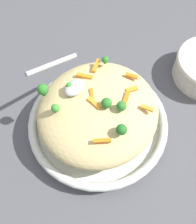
# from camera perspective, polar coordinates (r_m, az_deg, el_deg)

# --- Properties ---
(ground_plane) EXTENTS (2.40, 2.40, 0.00)m
(ground_plane) POSITION_cam_1_polar(r_m,az_deg,el_deg) (0.69, -0.00, -3.50)
(ground_plane) COLOR #4C4C51
(serving_bowl) EXTENTS (0.37, 0.37, 0.05)m
(serving_bowl) POSITION_cam_1_polar(r_m,az_deg,el_deg) (0.66, -0.00, -2.49)
(serving_bowl) COLOR silver
(serving_bowl) RESTS_ON ground_plane
(pasta_mound) EXTENTS (0.31, 0.29, 0.10)m
(pasta_mound) POSITION_cam_1_polar(r_m,az_deg,el_deg) (0.61, -0.00, 0.34)
(pasta_mound) COLOR #D1BA7A
(pasta_mound) RESTS_ON serving_bowl
(carrot_piece_0) EXTENTS (0.03, 0.04, 0.01)m
(carrot_piece_0) POSITION_cam_1_polar(r_m,az_deg,el_deg) (0.61, -3.12, 8.34)
(carrot_piece_0) COLOR orange
(carrot_piece_0) RESTS_ON pasta_mound
(carrot_piece_1) EXTENTS (0.02, 0.03, 0.01)m
(carrot_piece_1) POSITION_cam_1_polar(r_m,az_deg,el_deg) (0.57, 11.48, 0.89)
(carrot_piece_1) COLOR orange
(carrot_piece_1) RESTS_ON pasta_mound
(carrot_piece_2) EXTENTS (0.03, 0.03, 0.01)m
(carrot_piece_2) POSITION_cam_1_polar(r_m,az_deg,el_deg) (0.57, -1.20, 4.09)
(carrot_piece_2) COLOR orange
(carrot_piece_2) RESTS_ON pasta_mound
(carrot_piece_3) EXTENTS (0.03, 0.02, 0.01)m
(carrot_piece_3) POSITION_cam_1_polar(r_m,az_deg,el_deg) (0.59, 7.89, 5.27)
(carrot_piece_3) COLOR orange
(carrot_piece_3) RESTS_ON pasta_mound
(carrot_piece_4) EXTENTS (0.04, 0.02, 0.01)m
(carrot_piece_4) POSITION_cam_1_polar(r_m,az_deg,el_deg) (0.63, -0.42, 10.79)
(carrot_piece_4) COLOR orange
(carrot_piece_4) RESTS_ON pasta_mound
(carrot_piece_5) EXTENTS (0.02, 0.03, 0.01)m
(carrot_piece_5) POSITION_cam_1_polar(r_m,az_deg,el_deg) (0.62, 7.90, 8.35)
(carrot_piece_5) COLOR orange
(carrot_piece_5) RESTS_ON pasta_mound
(carrot_piece_6) EXTENTS (0.03, 0.03, 0.01)m
(carrot_piece_6) POSITION_cam_1_polar(r_m,az_deg,el_deg) (0.52, 0.95, -6.72)
(carrot_piece_6) COLOR orange
(carrot_piece_6) RESTS_ON pasta_mound
(carrot_piece_7) EXTENTS (0.04, 0.02, 0.01)m
(carrot_piece_7) POSITION_cam_1_polar(r_m,az_deg,el_deg) (0.57, 6.54, 3.09)
(carrot_piece_7) COLOR orange
(carrot_piece_7) RESTS_ON pasta_mound
(carrot_piece_8) EXTENTS (0.01, 0.04, 0.01)m
(carrot_piece_8) POSITION_cam_1_polar(r_m,az_deg,el_deg) (0.56, -0.72, 2.04)
(carrot_piece_8) COLOR orange
(carrot_piece_8) RESTS_ON pasta_mound
(broccoli_floret_0) EXTENTS (0.02, 0.02, 0.02)m
(broccoli_floret_0) POSITION_cam_1_polar(r_m,az_deg,el_deg) (0.56, -9.94, 0.88)
(broccoli_floret_0) COLOR #377928
(broccoli_floret_0) RESTS_ON pasta_mound
(broccoli_floret_1) EXTENTS (0.02, 0.02, 0.02)m
(broccoli_floret_1) POSITION_cam_1_polar(r_m,az_deg,el_deg) (0.63, 1.68, 12.08)
(broccoli_floret_1) COLOR #296820
(broccoli_floret_1) RESTS_ON pasta_mound
(broccoli_floret_2) EXTENTS (0.02, 0.02, 0.02)m
(broccoli_floret_2) POSITION_cam_1_polar(r_m,az_deg,el_deg) (0.58, -6.63, 5.97)
(broccoli_floret_2) COLOR #377928
(broccoli_floret_2) RESTS_ON pasta_mound
(broccoli_floret_3) EXTENTS (0.03, 0.03, 0.03)m
(broccoli_floret_3) POSITION_cam_1_polar(r_m,az_deg,el_deg) (0.58, -12.74, 5.14)
(broccoli_floret_3) COLOR #296820
(broccoli_floret_3) RESTS_ON pasta_mound
(broccoli_floret_4) EXTENTS (0.02, 0.02, 0.03)m
(broccoli_floret_4) POSITION_cam_1_polar(r_m,az_deg,el_deg) (0.54, 1.68, 1.76)
(broccoli_floret_4) COLOR #296820
(broccoli_floret_4) RESTS_ON pasta_mound
(broccoli_floret_5) EXTENTS (0.02, 0.02, 0.03)m
(broccoli_floret_5) POSITION_cam_1_polar(r_m,az_deg,el_deg) (0.55, 5.50, 1.36)
(broccoli_floret_5) COLOR #296820
(broccoli_floret_5) RESTS_ON pasta_mound
(broccoli_floret_6) EXTENTS (0.02, 0.02, 0.03)m
(broccoli_floret_6) POSITION_cam_1_polar(r_m,az_deg,el_deg) (0.52, 5.51, -4.13)
(broccoli_floret_6) COLOR #205B1C
(broccoli_floret_6) RESTS_ON pasta_mound
(serving_spoon) EXTENTS (0.15, 0.10, 0.07)m
(serving_spoon) POSITION_cam_1_polar(r_m,az_deg,el_deg) (0.59, -7.27, 7.61)
(serving_spoon) COLOR #B7B7BC
(serving_spoon) RESTS_ON pasta_mound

